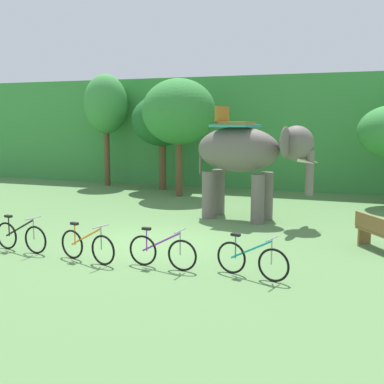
{
  "coord_description": "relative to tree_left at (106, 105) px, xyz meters",
  "views": [
    {
      "loc": [
        5.58,
        -11.88,
        3.31
      ],
      "look_at": [
        0.79,
        1.0,
        1.3
      ],
      "focal_mm": 45.96,
      "sensor_mm": 36.0,
      "label": 1
    }
  ],
  "objects": [
    {
      "name": "elephant",
      "position": [
        8.84,
        -6.12,
        -1.87
      ],
      "size": [
        4.24,
        2.27,
        3.78
      ],
      "color": "#665E56",
      "rests_on": "ground"
    },
    {
      "name": "tree_right",
      "position": [
        3.27,
        -0.41,
        -0.8
      ],
      "size": [
        2.89,
        2.89,
        4.51
      ],
      "color": "brown",
      "rests_on": "ground"
    },
    {
      "name": "bike_black",
      "position": [
        4.46,
        -12.06,
        -3.69
      ],
      "size": [
        1.7,
        0.52,
        0.92
      ],
      "color": "black",
      "rests_on": "ground"
    },
    {
      "name": "foliage_hedge",
      "position": [
        7.2,
        4.17,
        -1.37
      ],
      "size": [
        36.0,
        6.0,
        5.42
      ],
      "primitive_type": "cube",
      "color": "#3D8E42",
      "rests_on": "ground"
    },
    {
      "name": "bike_purple",
      "position": [
        8.41,
        -12.12,
        -3.69
      ],
      "size": [
        1.71,
        0.52,
        0.92
      ],
      "color": "black",
      "rests_on": "ground"
    },
    {
      "name": "ground_plane",
      "position": [
        7.2,
        -10.06,
        -4.07
      ],
      "size": [
        80.0,
        80.0,
        0.0
      ],
      "primitive_type": "plane",
      "color": "#567F47"
    },
    {
      "name": "bike_orange",
      "position": [
        6.55,
        -12.27,
        -3.69
      ],
      "size": [
        1.68,
        0.56,
        0.92
      ],
      "color": "black",
      "rests_on": "ground"
    },
    {
      "name": "bike_teal",
      "position": [
        10.46,
        -12.07,
        -3.69
      ],
      "size": [
        1.67,
        0.6,
        0.92
      ],
      "color": "black",
      "rests_on": "ground"
    },
    {
      "name": "tree_left",
      "position": [
        0.0,
        0.0,
        0.0
      ],
      "size": [
        2.18,
        2.18,
        5.6
      ],
      "color": "brown",
      "rests_on": "ground"
    },
    {
      "name": "tree_center",
      "position": [
        4.79,
        -2.06,
        -0.41
      ],
      "size": [
        3.18,
        3.18,
        5.09
      ],
      "color": "brown",
      "rests_on": "ground"
    },
    {
      "name": "wooden_bench",
      "position": [
        12.93,
        -8.73,
        -3.6
      ],
      "size": [
        1.19,
        1.47,
        0.89
      ],
      "color": "brown",
      "rests_on": "ground"
    }
  ]
}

